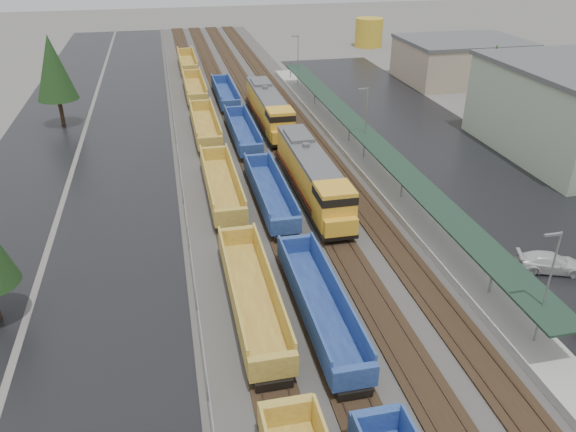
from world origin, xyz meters
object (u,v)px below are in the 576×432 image
locomotive_lead (313,176)px  well_string_blue (290,239)px  parked_car_east_c (550,263)px  well_string_yellow (221,186)px  locomotive_trail (269,109)px  storage_tank (369,32)px

locomotive_lead → well_string_blue: (-4.00, -8.66, -1.18)m
well_string_blue → locomotive_lead: bearing=65.2°
locomotive_lead → parked_car_east_c: size_ratio=4.08×
parked_car_east_c → well_string_yellow: bearing=71.2°
locomotive_trail → well_string_blue: 29.96m
locomotive_lead → locomotive_trail: same height
well_string_blue → storage_tank: storage_tank is taller
locomotive_lead → well_string_yellow: size_ratio=0.16×
parked_car_east_c → locomotive_lead: bearing=61.9°
locomotive_trail → well_string_blue: size_ratio=0.19×
storage_tank → locomotive_trail: bearing=-122.4°
well_string_yellow → well_string_blue: (4.00, -10.81, -0.06)m
well_string_yellow → storage_tank: (37.43, 65.25, 1.58)m
well_string_blue → storage_tank: 83.10m
locomotive_lead → parked_car_east_c: locomotive_lead is taller
locomotive_trail → parked_car_east_c: locomotive_trail is taller
well_string_yellow → parked_car_east_c: well_string_yellow is taller
well_string_yellow → locomotive_trail: bearing=67.0°
locomotive_lead → well_string_yellow: (-8.00, 2.15, -1.12)m
locomotive_lead → storage_tank: bearing=66.4°
well_string_blue → well_string_yellow: bearing=110.3°
well_string_blue → parked_car_east_c: 18.94m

